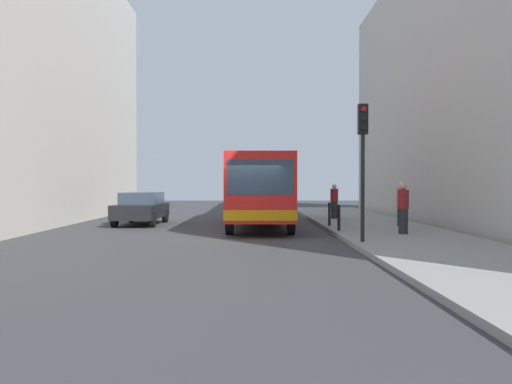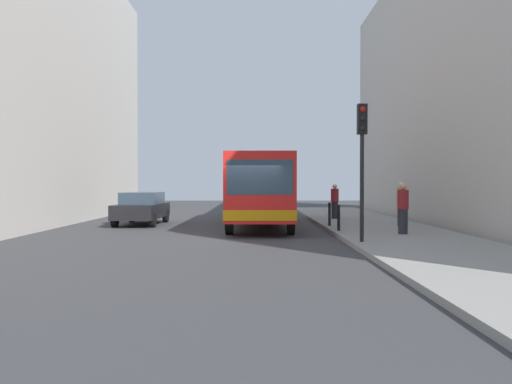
# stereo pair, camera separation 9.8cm
# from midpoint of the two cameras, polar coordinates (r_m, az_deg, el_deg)

# --- Properties ---
(ground_plane) EXTENTS (80.00, 80.00, 0.00)m
(ground_plane) POSITION_cam_midpoint_polar(r_m,az_deg,el_deg) (18.90, -1.09, -4.82)
(ground_plane) COLOR #38383A
(sidewalk) EXTENTS (4.40, 40.00, 0.15)m
(sidewalk) POSITION_cam_midpoint_polar(r_m,az_deg,el_deg) (19.57, 14.98, -4.43)
(sidewalk) COLOR gray
(sidewalk) RESTS_ON ground
(bus) EXTENTS (2.68, 11.06, 3.00)m
(bus) POSITION_cam_midpoint_polar(r_m,az_deg,el_deg) (23.85, 0.57, 0.53)
(bus) COLOR red
(bus) RESTS_ON ground
(car_beside_bus) EXTENTS (1.94, 4.44, 1.48)m
(car_beside_bus) POSITION_cam_midpoint_polar(r_m,az_deg,el_deg) (25.19, -11.85, -1.61)
(car_beside_bus) COLOR black
(car_beside_bus) RESTS_ON ground
(car_behind_bus) EXTENTS (2.01, 4.47, 1.48)m
(car_behind_bus) POSITION_cam_midpoint_polar(r_m,az_deg,el_deg) (34.13, -0.73, -0.93)
(car_behind_bus) COLOR navy
(car_behind_bus) RESTS_ON ground
(traffic_light) EXTENTS (0.28, 0.33, 4.10)m
(traffic_light) POSITION_cam_midpoint_polar(r_m,az_deg,el_deg) (16.40, 11.31, 4.80)
(traffic_light) COLOR black
(traffic_light) RESTS_ON sidewalk
(bollard_near) EXTENTS (0.11, 0.11, 0.95)m
(bollard_near) POSITION_cam_midpoint_polar(r_m,az_deg,el_deg) (20.05, 8.87, -2.70)
(bollard_near) COLOR black
(bollard_near) RESTS_ON sidewalk
(bollard_mid) EXTENTS (0.11, 0.11, 0.95)m
(bollard_mid) POSITION_cam_midpoint_polar(r_m,az_deg,el_deg) (22.40, 7.90, -2.32)
(bollard_mid) COLOR black
(bollard_mid) RESTS_ON sidewalk
(pedestrian_near_signal) EXTENTS (0.38, 0.38, 1.75)m
(pedestrian_near_signal) POSITION_cam_midpoint_polar(r_m,az_deg,el_deg) (19.20, 15.41, -1.68)
(pedestrian_near_signal) COLOR #26262D
(pedestrian_near_signal) RESTS_ON sidewalk
(pedestrian_mid_sidewalk) EXTENTS (0.38, 0.38, 1.80)m
(pedestrian_mid_sidewalk) POSITION_cam_midpoint_polar(r_m,az_deg,el_deg) (22.78, 15.24, -1.21)
(pedestrian_mid_sidewalk) COLOR #26262D
(pedestrian_mid_sidewalk) RESTS_ON sidewalk
(pedestrian_far_sidewalk) EXTENTS (0.38, 0.38, 1.71)m
(pedestrian_far_sidewalk) POSITION_cam_midpoint_polar(r_m,az_deg,el_deg) (26.81, 8.43, -0.98)
(pedestrian_far_sidewalk) COLOR #26262D
(pedestrian_far_sidewalk) RESTS_ON sidewalk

